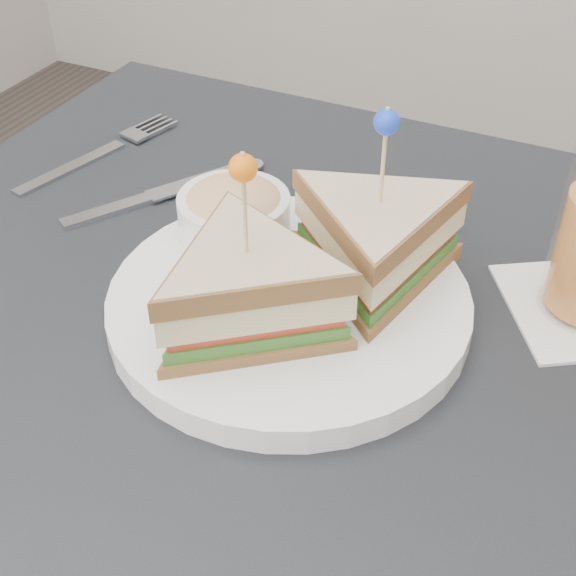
{
  "coord_description": "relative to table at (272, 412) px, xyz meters",
  "views": [
    {
      "loc": [
        0.21,
        -0.4,
        1.16
      ],
      "look_at": [
        0.01,
        0.01,
        0.8
      ],
      "focal_mm": 50.0,
      "sensor_mm": 36.0,
      "label": 1
    }
  ],
  "objects": [
    {
      "name": "plate_meal",
      "position": [
        0.01,
        0.04,
        0.12
      ],
      "size": [
        0.33,
        0.32,
        0.17
      ],
      "rotation": [
        0.0,
        0.0,
        0.14
      ],
      "color": "white",
      "rests_on": "table"
    },
    {
      "name": "table",
      "position": [
        0.0,
        0.0,
        0.0
      ],
      "size": [
        0.8,
        0.8,
        0.75
      ],
      "color": "black",
      "rests_on": "ground"
    },
    {
      "name": "cutlery_fork",
      "position": [
        -0.29,
        0.19,
        0.08
      ],
      "size": [
        0.07,
        0.2,
        0.01
      ],
      "rotation": [
        0.0,
        0.0,
        -0.25
      ],
      "color": "#B5B8C0",
      "rests_on": "table"
    },
    {
      "name": "cutlery_knife",
      "position": [
        -0.19,
        0.14,
        0.08
      ],
      "size": [
        0.13,
        0.19,
        0.01
      ],
      "rotation": [
        0.0,
        0.0,
        -0.56
      ],
      "color": "silver",
      "rests_on": "table"
    }
  ]
}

